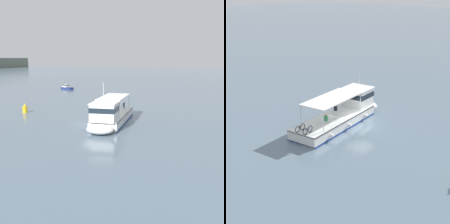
# 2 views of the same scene
# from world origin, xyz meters

# --- Properties ---
(ground_plane) EXTENTS (400.00, 400.00, 0.00)m
(ground_plane) POSITION_xyz_m (0.00, 0.00, 0.00)
(ground_plane) COLOR slate
(ferry_main) EXTENTS (13.01, 4.49, 5.32)m
(ferry_main) POSITION_xyz_m (0.45, -2.00, 1.01)
(ferry_main) COLOR white
(ferry_main) RESTS_ON ground
(motorboat_off_stern) EXTENTS (2.60, 3.82, 1.26)m
(motorboat_off_stern) POSITION_xyz_m (35.68, 22.15, 0.54)
(motorboat_off_stern) COLOR navy
(motorboat_off_stern) RESTS_ON ground
(channel_buoy) EXTENTS (0.70, 0.70, 1.40)m
(channel_buoy) POSITION_xyz_m (4.19, 12.54, 0.57)
(channel_buoy) COLOR gold
(channel_buoy) RESTS_ON ground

